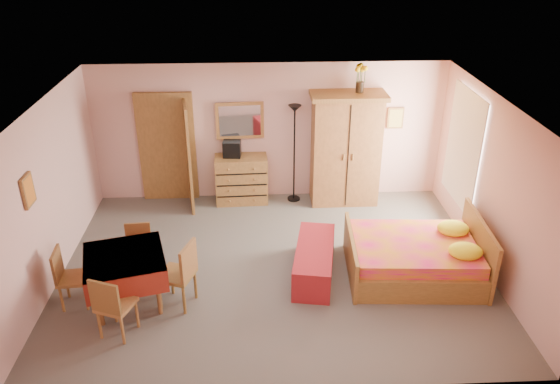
{
  "coord_description": "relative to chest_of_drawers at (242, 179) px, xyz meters",
  "views": [
    {
      "loc": [
        -0.25,
        -7.08,
        4.85
      ],
      "look_at": [
        0.1,
        0.3,
        1.15
      ],
      "focal_mm": 35.0,
      "sensor_mm": 36.0,
      "label": 1
    }
  ],
  "objects": [
    {
      "name": "chair_east",
      "position": [
        -0.84,
        -3.09,
        0.04
      ],
      "size": [
        0.57,
        0.57,
        0.99
      ],
      "primitive_type": "cube",
      "rotation": [
        0.0,
        0.0,
        1.23
      ],
      "color": "olive",
      "rests_on": "floor"
    },
    {
      "name": "wall_left",
      "position": [
        -2.71,
        -2.25,
        0.84
      ],
      "size": [
        0.1,
        5.0,
        2.6
      ],
      "primitive_type": "cube",
      "color": "#D9A49D",
      "rests_on": "floor"
    },
    {
      "name": "doorway",
      "position": [
        -1.36,
        0.22,
        0.57
      ],
      "size": [
        1.06,
        0.12,
        2.15
      ],
      "primitive_type": "cube",
      "color": "#9E6B35",
      "rests_on": "floor"
    },
    {
      "name": "chair_north",
      "position": [
        -1.49,
        -2.4,
        -0.04
      ],
      "size": [
        0.4,
        0.4,
        0.83
      ],
      "primitive_type": "cube",
      "rotation": [
        0.0,
        0.0,
        3.22
      ],
      "color": "#A36D37",
      "rests_on": "floor"
    },
    {
      "name": "wall_mirror",
      "position": [
        0.0,
        0.21,
        1.09
      ],
      "size": [
        0.88,
        0.11,
        0.7
      ],
      "primitive_type": "cube",
      "rotation": [
        0.0,
        0.0,
        0.08
      ],
      "color": "silver",
      "rests_on": "wall_back"
    },
    {
      "name": "dining_table",
      "position": [
        -1.54,
        -3.03,
        -0.07
      ],
      "size": [
        1.29,
        1.29,
        0.77
      ],
      "primitive_type": "cube",
      "rotation": [
        0.0,
        0.0,
        0.26
      ],
      "color": "maroon",
      "rests_on": "floor"
    },
    {
      "name": "bench",
      "position": [
        1.13,
        -2.49,
        -0.21
      ],
      "size": [
        0.79,
        1.54,
        0.49
      ],
      "primitive_type": "cube",
      "rotation": [
        0.0,
        0.0,
        -0.17
      ],
      "color": "maroon",
      "rests_on": "floor"
    },
    {
      "name": "ceiling",
      "position": [
        0.54,
        -2.25,
        2.14
      ],
      "size": [
        6.5,
        6.5,
        0.0
      ],
      "primitive_type": "plane",
      "rotation": [
        3.14,
        0.0,
        0.0
      ],
      "color": "brown",
      "rests_on": "wall_back"
    },
    {
      "name": "window",
      "position": [
        3.75,
        -1.05,
        0.99
      ],
      "size": [
        0.08,
        1.4,
        1.95
      ],
      "primitive_type": "cube",
      "color": "white",
      "rests_on": "wall_right"
    },
    {
      "name": "picture_left",
      "position": [
        -2.68,
        -2.85,
        1.24
      ],
      "size": [
        0.04,
        0.32,
        0.42
      ],
      "primitive_type": "cube",
      "color": "orange",
      "rests_on": "wall_left"
    },
    {
      "name": "floor",
      "position": [
        0.54,
        -2.25,
        -0.46
      ],
      "size": [
        6.5,
        6.5,
        0.0
      ],
      "primitive_type": "plane",
      "color": "#68625C",
      "rests_on": "ground"
    },
    {
      "name": "bed",
      "position": [
        2.62,
        -2.53,
        0.0
      ],
      "size": [
        2.07,
        1.67,
        0.92
      ],
      "primitive_type": "cube",
      "rotation": [
        0.0,
        0.0,
        -0.06
      ],
      "color": "#E6166A",
      "rests_on": "floor"
    },
    {
      "name": "stereo",
      "position": [
        -0.16,
        0.03,
        0.61
      ],
      "size": [
        0.34,
        0.26,
        0.3
      ],
      "primitive_type": "cube",
      "rotation": [
        0.0,
        0.0,
        -0.09
      ],
      "color": "black",
      "rests_on": "chest_of_drawers"
    },
    {
      "name": "wardrobe",
      "position": [
        1.93,
        -0.06,
        0.6
      ],
      "size": [
        1.36,
        0.71,
        2.12
      ],
      "primitive_type": "cube",
      "rotation": [
        0.0,
        0.0,
        0.01
      ],
      "color": "#A36637",
      "rests_on": "floor"
    },
    {
      "name": "floor_lamp",
      "position": [
        0.99,
        0.02,
        0.49
      ],
      "size": [
        0.27,
        0.27,
        1.89
      ],
      "primitive_type": "cube",
      "rotation": [
        0.0,
        0.0,
        -0.11
      ],
      "color": "black",
      "rests_on": "floor"
    },
    {
      "name": "chair_west",
      "position": [
        -2.26,
        -3.03,
        -0.02
      ],
      "size": [
        0.43,
        0.43,
        0.88
      ],
      "primitive_type": "cube",
      "rotation": [
        0.0,
        0.0,
        -1.5
      ],
      "color": "#AE753A",
      "rests_on": "floor"
    },
    {
      "name": "chair_south",
      "position": [
        -1.54,
        -3.67,
        0.0
      ],
      "size": [
        0.54,
        0.54,
        0.92
      ],
      "primitive_type": "cube",
      "rotation": [
        0.0,
        0.0,
        -0.37
      ],
      "color": "#AB6F3A",
      "rests_on": "floor"
    },
    {
      "name": "picture_back",
      "position": [
        2.89,
        0.22,
        1.09
      ],
      "size": [
        0.3,
        0.04,
        0.4
      ],
      "primitive_type": "cube",
      "color": "#D8BF59",
      "rests_on": "wall_back"
    },
    {
      "name": "wall_right",
      "position": [
        3.79,
        -2.25,
        0.84
      ],
      "size": [
        0.1,
        5.0,
        2.6
      ],
      "primitive_type": "cube",
      "color": "#D9A49D",
      "rests_on": "floor"
    },
    {
      "name": "wall_front",
      "position": [
        0.54,
        -4.75,
        0.84
      ],
      "size": [
        6.5,
        0.1,
        2.6
      ],
      "primitive_type": "cube",
      "color": "#D9A49D",
      "rests_on": "floor"
    },
    {
      "name": "sunflower_vase",
      "position": [
        2.13,
        -0.02,
        1.92
      ],
      "size": [
        0.21,
        0.21,
        0.51
      ],
      "primitive_type": "cube",
      "rotation": [
        0.0,
        0.0,
        -0.05
      ],
      "color": "yellow",
      "rests_on": "wardrobe"
    },
    {
      "name": "wall_back",
      "position": [
        0.54,
        0.25,
        0.84
      ],
      "size": [
        6.5,
        0.1,
        2.6
      ],
      "primitive_type": "cube",
      "color": "#D9A49D",
      "rests_on": "floor"
    },
    {
      "name": "chest_of_drawers",
      "position": [
        0.0,
        0.0,
        0.0
      ],
      "size": [
        0.99,
        0.52,
        0.91
      ],
      "primitive_type": "cube",
      "rotation": [
        0.0,
        0.0,
        0.04
      ],
      "color": "olive",
      "rests_on": "floor"
    }
  ]
}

